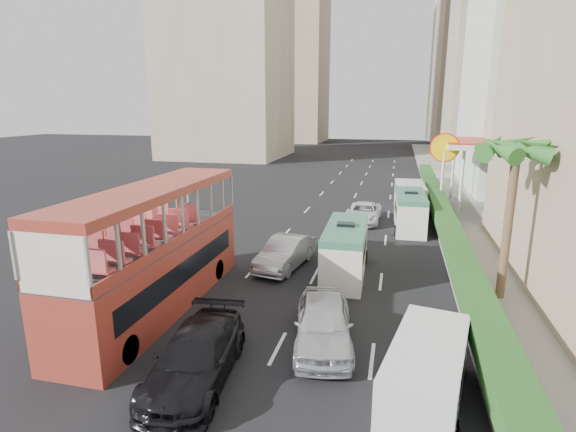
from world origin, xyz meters
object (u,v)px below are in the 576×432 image
(car_silver_lane_a, at_px, (285,267))
(van_asset, at_px, (363,222))
(car_black, at_px, (197,380))
(shell_station, at_px, (483,175))
(minibus_far, at_px, (410,211))
(panel_van_far, at_px, (410,197))
(minibus_near, at_px, (345,250))
(double_decker_bus, at_px, (156,249))
(palm_tree, at_px, (508,225))
(panel_van_near, at_px, (426,374))
(car_silver_lane_b, at_px, (323,344))

(car_silver_lane_a, relative_size, van_asset, 0.98)
(car_black, height_order, shell_station, shell_station)
(car_silver_lane_a, relative_size, shell_station, 0.59)
(minibus_far, height_order, panel_van_far, minibus_far)
(panel_van_far, bearing_deg, minibus_far, -93.69)
(car_silver_lane_a, height_order, van_asset, car_silver_lane_a)
(minibus_near, xyz_separation_m, minibus_far, (3.22, 9.54, -0.02))
(double_decker_bus, xyz_separation_m, palm_tree, (13.80, 4.00, 0.85))
(panel_van_near, height_order, panel_van_far, panel_van_far)
(minibus_far, relative_size, panel_van_far, 1.03)
(car_silver_lane_a, distance_m, van_asset, 10.90)
(palm_tree, bearing_deg, car_black, -140.40)
(shell_station, bearing_deg, panel_van_far, -157.77)
(minibus_far, distance_m, panel_van_far, 5.64)
(palm_tree, distance_m, shell_station, 19.14)
(car_silver_lane_a, distance_m, panel_van_far, 16.23)
(minibus_near, height_order, panel_van_far, minibus_near)
(van_asset, bearing_deg, palm_tree, -59.67)
(double_decker_bus, relative_size, car_black, 2.06)
(panel_van_near, distance_m, shell_station, 27.51)
(panel_van_near, xyz_separation_m, palm_tree, (3.45, 7.86, 2.45))
(panel_van_far, bearing_deg, car_silver_lane_a, -116.12)
(car_silver_lane_a, bearing_deg, double_decker_bus, -114.00)
(double_decker_bus, bearing_deg, shell_station, 55.18)
(van_asset, relative_size, panel_van_far, 0.89)
(car_silver_lane_b, distance_m, minibus_far, 16.77)
(palm_tree, bearing_deg, double_decker_bus, -163.84)
(car_silver_lane_b, relative_size, shell_station, 0.61)
(minibus_far, height_order, shell_station, shell_station)
(car_silver_lane_a, bearing_deg, minibus_far, 65.27)
(double_decker_bus, height_order, panel_van_far, double_decker_bus)
(palm_tree, bearing_deg, shell_station, 83.40)
(double_decker_bus, relative_size, shell_station, 1.38)
(van_asset, xyz_separation_m, palm_tree, (6.69, -12.25, 3.38))
(minibus_far, bearing_deg, panel_van_far, 86.81)
(minibus_far, bearing_deg, panel_van_near, -91.85)
(van_asset, height_order, minibus_near, minibus_near)
(car_silver_lane_a, height_order, minibus_near, minibus_near)
(minibus_near, height_order, panel_van_near, minibus_near)
(car_black, distance_m, panel_van_near, 6.75)
(double_decker_bus, height_order, minibus_far, double_decker_bus)
(double_decker_bus, distance_m, car_silver_lane_a, 7.46)
(double_decker_bus, xyz_separation_m, car_black, (3.68, -4.37, -2.53))
(car_silver_lane_b, distance_m, panel_van_far, 22.32)
(double_decker_bus, relative_size, minibus_near, 1.95)
(minibus_far, relative_size, palm_tree, 0.87)
(double_decker_bus, relative_size, palm_tree, 1.72)
(car_black, relative_size, van_asset, 1.11)
(car_silver_lane_b, xyz_separation_m, panel_van_far, (3.26, 22.06, 1.08))
(van_asset, xyz_separation_m, panel_van_far, (3.23, 4.44, 1.08))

